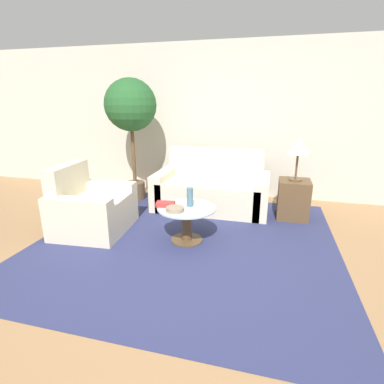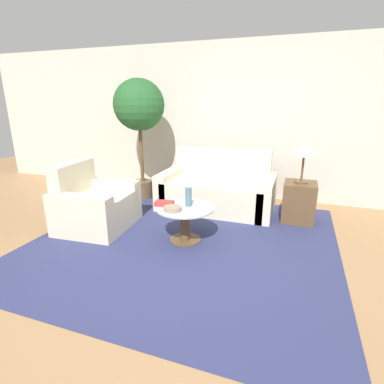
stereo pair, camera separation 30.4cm
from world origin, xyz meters
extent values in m
plane|color=#9E754C|center=(0.00, 0.00, 0.00)|extent=(14.00, 14.00, 0.00)
cube|color=beige|center=(0.00, 2.71, 1.30)|extent=(10.00, 0.06, 2.60)
cube|color=navy|center=(0.07, 0.63, 0.00)|extent=(3.53, 3.42, 0.01)
cube|color=beige|center=(0.13, 1.84, 0.23)|extent=(1.55, 0.92, 0.46)
cube|color=beige|center=(0.13, 2.21, 0.45)|extent=(1.55, 0.18, 0.91)
cube|color=beige|center=(-0.65, 1.84, 0.28)|extent=(0.20, 0.92, 0.56)
cube|color=beige|center=(0.90, 1.84, 0.28)|extent=(0.20, 0.92, 0.56)
cube|color=beige|center=(-1.19, 0.63, 0.23)|extent=(0.90, 0.83, 0.46)
cube|color=beige|center=(-1.52, 0.60, 0.44)|extent=(0.24, 0.78, 0.87)
cube|color=beige|center=(-1.16, 0.25, 0.28)|extent=(0.86, 0.26, 0.56)
cube|color=beige|center=(-1.22, 1.01, 0.28)|extent=(0.86, 0.26, 0.56)
cylinder|color=brown|center=(0.07, 0.63, 0.01)|extent=(0.39, 0.39, 0.02)
cylinder|color=brown|center=(0.07, 0.63, 0.21)|extent=(0.13, 0.13, 0.42)
cylinder|color=#B2C6C6|center=(0.07, 0.63, 0.43)|extent=(0.70, 0.70, 0.02)
cube|color=brown|center=(1.36, 1.75, 0.28)|extent=(0.43, 0.43, 0.56)
cylinder|color=brown|center=(1.36, 1.75, 0.58)|extent=(0.18, 0.18, 0.02)
cylinder|color=brown|center=(1.36, 1.75, 0.77)|extent=(0.03, 0.03, 0.35)
cone|color=beige|center=(1.36, 1.75, 1.05)|extent=(0.32, 0.32, 0.22)
cylinder|color=brown|center=(-1.24, 1.97, 0.15)|extent=(0.33, 0.33, 0.30)
cylinder|color=brown|center=(-1.24, 1.97, 0.83)|extent=(0.06, 0.06, 1.05)
sphere|color=#235628|center=(-1.24, 1.97, 1.58)|extent=(0.83, 0.83, 0.83)
cylinder|color=slate|center=(0.09, 0.69, 0.55)|extent=(0.08, 0.08, 0.23)
cylinder|color=gray|center=(-0.03, 0.47, 0.46)|extent=(0.21, 0.21, 0.05)
cube|color=#BC3333|center=(-0.19, 0.60, 0.46)|extent=(0.24, 0.16, 0.05)
camera|label=1|loc=(0.98, -2.59, 1.66)|focal=28.00mm
camera|label=2|loc=(1.27, -2.50, 1.66)|focal=28.00mm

